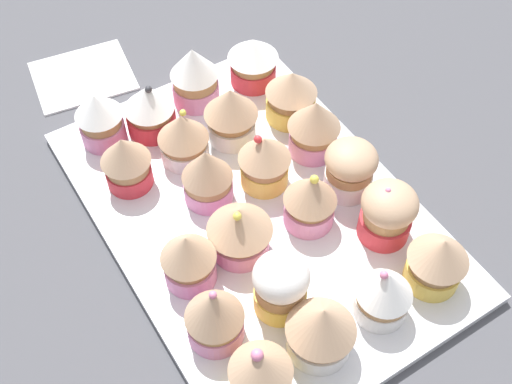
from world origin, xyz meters
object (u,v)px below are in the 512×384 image
object	(u,v)px
cupcake_7	(207,175)
cupcake_13	(265,160)
baking_tray	(256,212)
cupcake_3	(214,315)
cupcake_4	(261,371)
cupcake_11	(194,75)
cupcake_0	(100,118)
cupcake_1	(126,161)
cupcake_15	(384,293)
napkin	(83,75)
cupcake_8	(240,229)
cupcake_14	(310,199)
cupcake_5	(149,109)
cupcake_18	(314,126)
cupcake_20	(388,212)
cupcake_10	(321,328)
cupcake_21	(437,260)
cupcake_6	(183,137)
cupcake_16	(253,60)
cupcake_9	(281,285)
cupcake_17	(291,94)
cupcake_12	(231,113)
cupcake_2	(188,258)
cupcake_19	(350,168)

from	to	relation	value
cupcake_7	cupcake_13	bearing A→B (deg)	77.32
baking_tray	cupcake_3	world-z (taller)	cupcake_3
cupcake_4	cupcake_13	size ratio (longest dim) A/B	0.92
baking_tray	cupcake_11	world-z (taller)	cupcake_11
cupcake_0	cupcake_1	bearing A→B (deg)	-1.78
cupcake_3	cupcake_4	world-z (taller)	cupcake_3
cupcake_15	napkin	distance (cm)	50.16
cupcake_3	cupcake_8	xyz separation A→B (cm)	(-7.10, 7.07, -0.11)
cupcake_4	cupcake_14	size ratio (longest dim) A/B	0.91
napkin	cupcake_5	bearing A→B (deg)	12.78
cupcake_18	cupcake_20	bearing A→B (deg)	-1.73
cupcake_10	cupcake_11	size ratio (longest dim) A/B	0.90
cupcake_21	cupcake_7	bearing A→B (deg)	-146.94
cupcake_6	cupcake_14	size ratio (longest dim) A/B	0.95
cupcake_4	cupcake_16	size ratio (longest dim) A/B	1.01
cupcake_3	cupcake_14	world-z (taller)	cupcake_3
cupcake_3	cupcake_14	distance (cm)	16.58
cupcake_1	cupcake_16	world-z (taller)	cupcake_1
cupcake_9	cupcake_15	world-z (taller)	cupcake_9
cupcake_1	cupcake_8	xyz separation A→B (cm)	(14.43, 5.92, -0.01)
cupcake_5	cupcake_6	size ratio (longest dim) A/B	1.00
cupcake_18	cupcake_20	world-z (taller)	cupcake_18
cupcake_8	cupcake_11	bearing A→B (deg)	162.49
cupcake_11	cupcake_0	bearing A→B (deg)	-89.73
cupcake_17	cupcake_20	size ratio (longest dim) A/B	0.95
cupcake_13	cupcake_12	bearing A→B (deg)	176.90
cupcake_9	cupcake_15	distance (cm)	9.92
baking_tray	cupcake_5	size ratio (longest dim) A/B	6.51
baking_tray	cupcake_11	size ratio (longest dim) A/B	5.66
baking_tray	cupcake_18	size ratio (longest dim) A/B	5.94
cupcake_3	cupcake_8	bearing A→B (deg)	135.10
cupcake_13	cupcake_5	bearing A→B (deg)	-153.41
cupcake_0	cupcake_9	xyz separation A→B (cm)	(29.75, 5.59, 0.11)
cupcake_12	cupcake_18	size ratio (longest dim) A/B	0.98
cupcake_2	cupcake_6	bearing A→B (deg)	153.58
cupcake_11	cupcake_16	size ratio (longest dim) A/B	1.20
cupcake_6	cupcake_13	bearing A→B (deg)	36.10
baking_tray	cupcake_16	xyz separation A→B (cm)	(-17.64, 10.68, 4.17)
cupcake_1	cupcake_14	bearing A→B (deg)	43.01
cupcake_9	cupcake_15	bearing A→B (deg)	53.93
cupcake_9	cupcake_19	bearing A→B (deg)	119.48
cupcake_1	cupcake_15	distance (cm)	31.21
cupcake_11	cupcake_21	world-z (taller)	cupcake_11
cupcake_2	cupcake_8	distance (cm)	6.10
cupcake_2	cupcake_6	distance (cm)	16.45
cupcake_3	cupcake_19	bearing A→B (deg)	109.51
napkin	cupcake_10	bearing A→B (deg)	4.53
cupcake_4	cupcake_13	distance (cm)	24.15
cupcake_0	cupcake_10	xyz separation A→B (cm)	(35.48, 6.22, 0.07)
cupcake_15	cupcake_4	bearing A→B (deg)	-89.15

